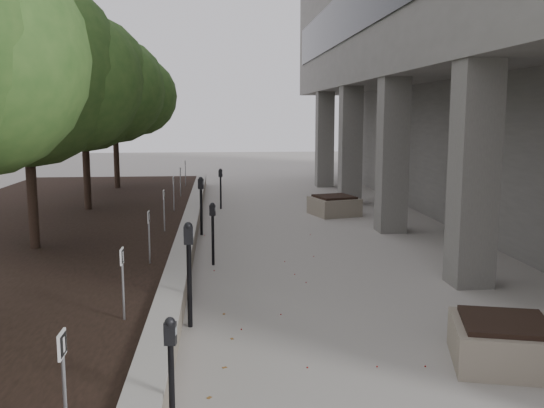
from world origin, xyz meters
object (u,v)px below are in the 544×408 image
planter_back (334,205)px  parking_meter_5 (221,189)px  parking_meter_2 (189,275)px  planter_front (504,342)px  parking_meter_1 (172,383)px  parking_meter_4 (201,206)px  crabapple_tree_4 (84,112)px  parking_meter_3 (213,234)px  crabapple_tree_5 (115,113)px  crabapple_tree_3 (27,111)px

planter_back → parking_meter_5: bearing=156.9°
parking_meter_2 → planter_front: parking_meter_2 is taller
parking_meter_2 → planter_back: 10.29m
planter_front → parking_meter_5: bearing=105.2°
parking_meter_1 → parking_meter_5: (0.51, 14.14, 0.04)m
parking_meter_4 → parking_meter_5: parking_meter_4 is taller
crabapple_tree_4 → planter_front: bearing=-55.4°
parking_meter_2 → parking_meter_4: 6.72m
parking_meter_3 → planter_back: bearing=76.4°
crabapple_tree_5 → planter_front: bearing=-65.0°
crabapple_tree_3 → planter_back: (7.23, 5.73, -2.82)m
parking_meter_1 → crabapple_tree_3: bearing=124.0°
crabapple_tree_5 → parking_meter_3: (3.57, -10.16, -2.47)m
planter_back → parking_meter_1: bearing=-107.4°
parking_meter_3 → planter_front: (3.62, -5.26, -0.36)m
parking_meter_5 → planter_back: parking_meter_5 is taller
crabapple_tree_5 → planter_front: crabapple_tree_5 is taller
parking_meter_4 → parking_meter_5: (0.51, 4.24, -0.09)m
parking_meter_2 → parking_meter_3: 3.61m
crabapple_tree_3 → parking_meter_1: crabapple_tree_3 is taller
crabapple_tree_3 → parking_meter_2: size_ratio=3.51×
crabapple_tree_5 → parking_meter_1: crabapple_tree_5 is taller
parking_meter_1 → parking_meter_2: bearing=98.6°
parking_meter_1 → parking_meter_2: 3.18m
crabapple_tree_3 → parking_meter_3: crabapple_tree_3 is taller
crabapple_tree_5 → crabapple_tree_3: bearing=-90.0°
crabapple_tree_4 → parking_meter_4: 4.51m
crabapple_tree_3 → planter_back: crabapple_tree_3 is taller
parking_meter_4 → planter_back: (3.98, 2.77, -0.45)m
parking_meter_1 → planter_back: parking_meter_1 is taller
parking_meter_5 → crabapple_tree_3: bearing=-95.6°
crabapple_tree_5 → parking_meter_2: (3.27, -13.75, -2.34)m
parking_meter_2 → crabapple_tree_5: bearing=103.1°
crabapple_tree_5 → parking_meter_3: 11.05m
parking_meter_3 → planter_back: 6.94m
parking_meter_1 → planter_front: parking_meter_1 is taller
parking_meter_2 → planter_front: bearing=-23.4°
crabapple_tree_5 → parking_meter_2: crabapple_tree_5 is taller
crabapple_tree_5 → parking_meter_4: 8.10m
parking_meter_3 → parking_meter_4: (-0.32, 3.13, 0.10)m
parking_meter_1 → parking_meter_4: parking_meter_4 is taller
parking_meter_1 → parking_meter_5: bearing=96.8°
parking_meter_2 → parking_meter_5: parking_meter_2 is taller
parking_meter_2 → parking_meter_3: parking_meter_2 is taller
crabapple_tree_3 → planter_back: 9.65m
crabapple_tree_5 → parking_meter_4: crabapple_tree_5 is taller
planter_front → crabapple_tree_5: bearing=115.0°
parking_meter_4 → parking_meter_5: size_ratio=1.13×
parking_meter_5 → planter_back: size_ratio=1.04×
crabapple_tree_4 → parking_meter_1: (3.25, -11.93, -2.49)m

